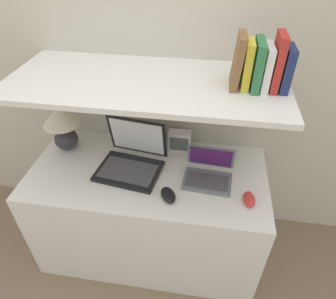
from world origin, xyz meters
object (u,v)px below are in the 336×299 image
table_lamp (62,123)px  book_white (266,67)px  second_mouse (249,199)px  book_red (277,62)px  laptop_large (132,159)px  router_box (180,141)px  laptop_small (208,173)px  computer_mouse (168,195)px  book_green (257,65)px  book_brown (238,61)px  book_navy (286,69)px  book_yellow (247,65)px

table_lamp → book_white: (1.10, -0.08, 0.45)m
second_mouse → book_red: 0.68m
laptop_large → router_box: 0.33m
laptop_small → computer_mouse: laptop_small is taller
laptop_large → book_white: size_ratio=1.99×
table_lamp → book_green: (1.06, -0.08, 0.46)m
book_white → laptop_small: bearing=-159.8°
book_white → book_brown: book_brown is taller
laptop_large → computer_mouse: bearing=-40.1°
second_mouse → book_brown: (-0.14, 0.22, 0.64)m
computer_mouse → book_navy: bearing=27.2°
computer_mouse → book_red: (0.44, 0.25, 0.65)m
book_red → book_brown: 0.17m
computer_mouse → book_brown: 0.74m
book_navy → book_white: bearing=180.0°
computer_mouse → book_green: (0.36, 0.25, 0.63)m
laptop_large → book_brown: book_brown is taller
table_lamp → computer_mouse: table_lamp is taller
book_yellow → laptop_small: bearing=-147.7°
book_brown → table_lamp: bearing=175.6°
laptop_large → book_navy: book_navy is taller
book_brown → book_yellow: bearing=-0.0°
laptop_large → book_navy: 0.94m
book_yellow → book_brown: book_brown is taller
computer_mouse → second_mouse: bearing=4.8°
laptop_small → book_green: size_ratio=1.28×
laptop_small → second_mouse: size_ratio=2.45×
second_mouse → router_box: 0.56m
laptop_large → book_red: bearing=3.5°
computer_mouse → book_yellow: bearing=38.3°
laptop_small → book_brown: (0.08, 0.08, 0.62)m
laptop_small → book_red: book_red is taller
table_lamp → book_brown: (0.97, -0.08, 0.47)m
computer_mouse → book_red: 0.83m
table_lamp → book_navy: (1.19, -0.08, 0.45)m
table_lamp → laptop_large: bearing=-14.7°
book_brown → book_green: bearing=-0.0°
book_white → book_green: (-0.04, 0.00, 0.01)m
table_lamp → second_mouse: size_ratio=2.68×
router_box → book_navy: book_navy is taller
book_navy → book_yellow: size_ratio=0.92×
book_white → book_brown: bearing=180.0°
computer_mouse → book_green: bearing=34.8°
laptop_large → book_brown: (0.52, 0.04, 0.60)m
second_mouse → book_navy: (0.07, 0.22, 0.62)m
laptop_small → book_brown: size_ratio=1.16×
laptop_large → laptop_small: 0.45m
book_yellow → book_green: bearing=0.0°
book_yellow → book_red: bearing=0.0°
second_mouse → book_green: (-0.06, 0.22, 0.63)m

